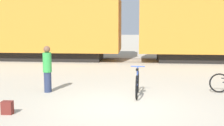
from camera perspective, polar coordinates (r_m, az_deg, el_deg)
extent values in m
plane|color=#B2A893|center=(8.88, 1.20, -7.93)|extent=(80.00, 80.00, 0.00)
cube|color=black|center=(20.13, -18.61, 1.46)|extent=(11.62, 2.15, 0.55)
cube|color=#C67F28|center=(20.02, -18.84, 6.51)|extent=(13.84, 2.86, 3.00)
cylinder|color=#C67F28|center=(20.05, -19.04, 10.80)|extent=(12.73, 2.72, 2.72)
cube|color=#4C4238|center=(17.80, 3.11, 0.18)|extent=(40.79, 0.07, 0.01)
cube|color=#4C4238|center=(19.22, 3.25, 0.77)|extent=(40.79, 0.07, 0.01)
torus|color=black|center=(11.01, 19.02, -3.47)|extent=(0.65, 0.13, 0.65)
torus|color=black|center=(10.51, 4.75, -3.34)|extent=(0.08, 0.74, 0.74)
torus|color=black|center=(9.57, 4.53, -4.48)|extent=(0.08, 0.74, 0.74)
cylinder|color=#3351B7|center=(10.00, 4.65, -2.81)|extent=(0.07, 0.85, 0.04)
cylinder|color=#3351B7|center=(10.03, 4.64, -3.69)|extent=(0.06, 0.77, 0.04)
cylinder|color=#3351B7|center=(9.81, 4.63, -2.10)|extent=(0.04, 0.04, 0.31)
cube|color=black|center=(9.78, 4.64, -1.20)|extent=(0.09, 0.20, 0.05)
cylinder|color=#3351B7|center=(10.23, 4.72, -1.58)|extent=(0.04, 0.04, 0.35)
cylinder|color=#3351B7|center=(10.20, 4.74, -0.62)|extent=(0.46, 0.05, 0.03)
cylinder|color=#283351|center=(10.71, -11.67, -3.43)|extent=(0.25, 0.25, 0.68)
cylinder|color=green|center=(10.60, -11.77, 0.12)|extent=(0.29, 0.29, 0.65)
sphere|color=brown|center=(10.55, -11.84, 2.47)|extent=(0.22, 0.22, 0.22)
cube|color=maroon|center=(8.59, -18.60, -7.73)|extent=(0.28, 0.20, 0.34)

